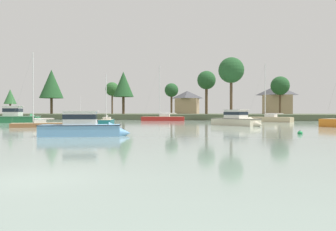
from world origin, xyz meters
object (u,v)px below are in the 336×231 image
Objects in this scene: cruiser_cream at (239,122)px; sailboat_sand at (269,121)px; dinghy_black at (91,121)px; sailboat_teal at (107,123)px; cruiser_green at (18,119)px; mooring_buoy_green at (300,133)px; sailboat_wood at (38,126)px; sailboat_red at (163,120)px; cruiser_skyblue at (88,130)px.

cruiser_cream is 0.65× the size of sailboat_sand.
sailboat_teal is (8.99, -12.99, 0.07)m from dinghy_black.
cruiser_green is at bearing 169.17° from sailboat_teal.
dinghy_black is 45.87m from mooring_buoy_green.
sailboat_red is at bearing 76.09° from sailboat_wood.
cruiser_skyblue is at bearing -111.33° from sailboat_sand.
sailboat_sand is at bearing 68.67° from cruiser_skyblue.
mooring_buoy_green is at bearing -89.54° from sailboat_sand.
sailboat_red is 1.53× the size of sailboat_teal.
cruiser_green is 38.24m from cruiser_skyblue.
dinghy_black is at bearing -170.34° from sailboat_sand.
cruiser_cream is 0.75× the size of cruiser_green.
sailboat_teal is at bearing -143.27° from sailboat_sand.
sailboat_wood is at bearing 168.25° from mooring_buoy_green.
cruiser_skyblue is at bearing -159.97° from mooring_buoy_green.
cruiser_green is (-22.06, -17.77, 0.36)m from sailboat_red.
cruiser_cream is 38.67m from cruiser_green.
cruiser_cream is 2.38× the size of dinghy_black.
sailboat_red is at bearing 126.96° from cruiser_cream.
sailboat_sand is 34.69m from dinghy_black.
cruiser_cream reaches higher than cruiser_skyblue.
dinghy_black is 6.89× the size of mooring_buoy_green.
cruiser_green is 21.91× the size of mooring_buoy_green.
cruiser_cream is at bearing -53.04° from sailboat_red.
cruiser_skyblue is (13.14, -12.33, 0.28)m from sailboat_wood.
dinghy_black is 15.80m from sailboat_teal.
mooring_buoy_green is (5.50, -16.77, -0.45)m from cruiser_cream.
dinghy_black is (-12.60, -8.31, -0.14)m from sailboat_red.
cruiser_cream is 1.07× the size of cruiser_skyblue.
sailboat_sand is (5.21, 19.29, -0.27)m from cruiser_cream.
sailboat_red is 21.61m from sailboat_teal.
mooring_buoy_green is at bearing -41.24° from dinghy_black.
sailboat_wood is 42.04m from sailboat_sand.
cruiser_cream is 31.97m from dinghy_black.
sailboat_sand is 36.06m from mooring_buoy_green.
sailboat_wood is at bearing -156.62° from cruiser_cream.
sailboat_sand is 3.64× the size of dinghy_black.
mooring_buoy_green is (34.49, -30.24, -0.05)m from dinghy_black.
sailboat_wood reaches higher than cruiser_skyblue.
cruiser_green is at bearing 174.04° from cruiser_cream.
cruiser_green reaches higher than cruiser_cream.
sailboat_red is 26.20× the size of mooring_buoy_green.
dinghy_black is at bearing 138.76° from mooring_buoy_green.
sailboat_red is at bearing 38.85° from cruiser_green.
sailboat_red reaches higher than cruiser_green.
sailboat_teal is (-20.00, 0.48, -0.34)m from cruiser_cream.
sailboat_sand is at bearing 19.29° from cruiser_green.
mooring_buoy_green is (0.29, -36.06, -0.18)m from sailboat_sand.
sailboat_wood reaches higher than cruiser_cream.
sailboat_wood reaches higher than mooring_buoy_green.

